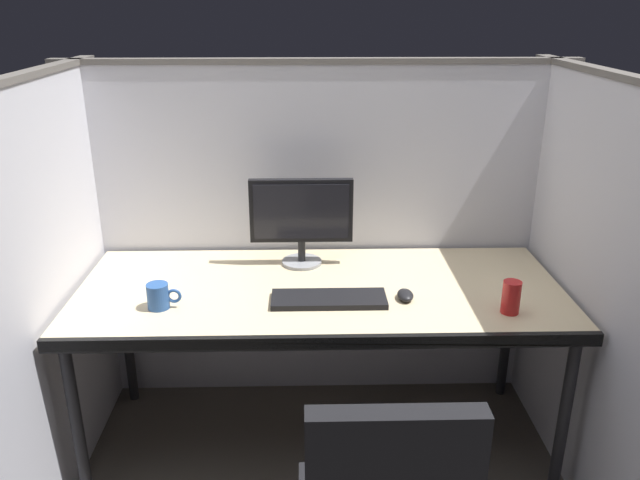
{
  "coord_description": "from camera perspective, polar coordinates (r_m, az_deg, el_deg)",
  "views": [
    {
      "loc": [
        -0.06,
        -1.93,
        1.8
      ],
      "look_at": [
        0.0,
        0.35,
        0.92
      ],
      "focal_mm": 35.15,
      "sensor_mm": 36.0,
      "label": 1
    }
  ],
  "objects": [
    {
      "name": "cubicle_partition_rear",
      "position": [
        2.86,
        -0.2,
        0.39
      ],
      "size": [
        2.21,
        0.06,
        1.57
      ],
      "color": "silver",
      "rests_on": "ground"
    },
    {
      "name": "cubicle_partition_left",
      "position": [
        2.54,
        -23.04,
        -4.17
      ],
      "size": [
        0.06,
        1.41,
        1.57
      ],
      "color": "silver",
      "rests_on": "ground"
    },
    {
      "name": "cubicle_partition_right",
      "position": [
        2.58,
        22.79,
        -3.7
      ],
      "size": [
        0.06,
        1.41,
        1.57
      ],
      "color": "silver",
      "rests_on": "ground"
    },
    {
      "name": "desk",
      "position": [
        2.48,
        0.04,
        -5.47
      ],
      "size": [
        1.9,
        0.8,
        0.74
      ],
      "color": "beige",
      "rests_on": "ground"
    },
    {
      "name": "monitor_center",
      "position": [
        2.61,
        -1.72,
        2.2
      ],
      "size": [
        0.43,
        0.17,
        0.37
      ],
      "color": "gray",
      "rests_on": "desk"
    },
    {
      "name": "keyboard_main",
      "position": [
        2.35,
        0.82,
        -5.41
      ],
      "size": [
        0.43,
        0.15,
        0.02
      ],
      "primitive_type": "cube",
      "color": "black",
      "rests_on": "desk"
    },
    {
      "name": "computer_mouse",
      "position": [
        2.39,
        7.77,
        -4.99
      ],
      "size": [
        0.06,
        0.1,
        0.04
      ],
      "color": "black",
      "rests_on": "desk"
    },
    {
      "name": "soda_can",
      "position": [
        2.35,
        17.0,
        -5.0
      ],
      "size": [
        0.07,
        0.07,
        0.12
      ],
      "primitive_type": "cylinder",
      "color": "red",
      "rests_on": "desk"
    },
    {
      "name": "coffee_mug",
      "position": [
        2.37,
        -14.46,
        -4.97
      ],
      "size": [
        0.13,
        0.08,
        0.09
      ],
      "color": "#264C8C",
      "rests_on": "desk"
    }
  ]
}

